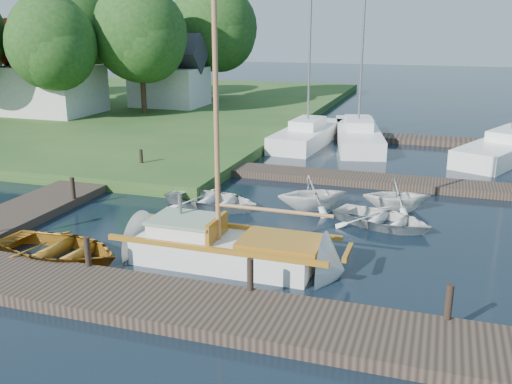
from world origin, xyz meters
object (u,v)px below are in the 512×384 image
(mooring_post_4, at_px, (73,188))
(tender_c, at_px, (383,216))
(tender_a, at_px, (213,197))
(tree_4, at_px, (73,24))
(tender_d, at_px, (397,193))
(marina_boat_1, at_px, (358,134))
(tender_b, at_px, (313,191))
(marina_boat_3, at_px, (510,145))
(mooring_post_2, at_px, (250,274))
(tree_2, at_px, (52,43))
(tree_3, at_px, (141,33))
(tree_7, at_px, (214,26))
(mooring_post_1, at_px, (88,252))
(mooring_post_5, at_px, (141,158))
(house_a, at_px, (49,77))
(marina_boat_0, at_px, (308,134))
(house_c, at_px, (169,77))
(mooring_post_3, at_px, (449,302))
(sailboat, at_px, (231,252))
(dinghy, at_px, (58,245))

(mooring_post_4, height_order, tender_c, mooring_post_4)
(tender_a, distance_m, tree_4, 29.18)
(tender_c, relative_size, tender_d, 1.39)
(marina_boat_1, bearing_deg, tender_a, 153.70)
(tender_b, bearing_deg, tree_4, 19.98)
(tender_b, xyz_separation_m, marina_boat_3, (7.54, 11.48, -0.09))
(mooring_post_2, height_order, tender_b, tender_b)
(tree_2, relative_size, tree_3, 0.89)
(mooring_post_4, xyz_separation_m, tree_7, (-5.00, 26.05, 5.50))
(tree_3, bearing_deg, mooring_post_1, -64.49)
(mooring_post_5, xyz_separation_m, tree_3, (-7.00, 13.05, 5.11))
(mooring_post_2, relative_size, tender_b, 0.31)
(tender_c, relative_size, marina_boat_1, 0.33)
(house_a, xyz_separation_m, tree_2, (2.00, -1.95, 2.29))
(tree_4, bearing_deg, tender_a, -45.99)
(mooring_post_5, distance_m, tree_3, 15.66)
(tender_d, bearing_deg, marina_boat_1, 0.31)
(marina_boat_0, relative_size, marina_boat_1, 1.00)
(marina_boat_3, height_order, tree_7, marina_boat_3)
(marina_boat_3, bearing_deg, tree_2, 114.18)
(tender_a, relative_size, marina_boat_3, 0.27)
(mooring_post_1, height_order, tree_4, tree_4)
(mooring_post_4, distance_m, tender_c, 11.04)
(marina_boat_3, bearing_deg, house_c, 94.99)
(tender_c, distance_m, house_a, 28.18)
(tender_d, bearing_deg, mooring_post_3, 177.19)
(mooring_post_2, xyz_separation_m, house_c, (-15.50, 27.00, 1.88))
(mooring_post_2, xyz_separation_m, tender_b, (-0.16, 7.44, -0.03))
(mooring_post_5, relative_size, marina_boat_1, 0.08)
(marina_boat_0, height_order, marina_boat_3, marina_boat_3)
(sailboat, height_order, tree_2, sailboat)
(sailboat, bearing_deg, marina_boat_3, 63.23)
(tree_7, bearing_deg, tender_b, -60.55)
(marina_boat_0, bearing_deg, tree_7, 44.82)
(mooring_post_4, bearing_deg, mooring_post_1, -51.34)
(mooring_post_1, height_order, tree_7, tree_7)
(mooring_post_1, xyz_separation_m, tender_a, (0.84, 6.51, -0.33))
(tender_c, height_order, marina_boat_1, marina_boat_1)
(mooring_post_4, height_order, tree_2, tree_2)
(marina_boat_1, height_order, tree_4, tree_4)
(tree_7, bearing_deg, mooring_post_2, -66.50)
(dinghy, bearing_deg, mooring_post_2, -91.36)
(mooring_post_4, distance_m, house_c, 23.16)
(tender_c, bearing_deg, tender_b, 88.35)
(mooring_post_1, xyz_separation_m, tender_d, (7.23, 8.31, -0.07))
(mooring_post_1, relative_size, house_a, 0.13)
(house_c, xyz_separation_m, tree_7, (2.00, 4.05, 3.62))
(tree_2, bearing_deg, tree_7, 63.43)
(tender_d, relative_size, tree_7, 0.26)
(mooring_post_4, distance_m, dinghy, 4.96)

